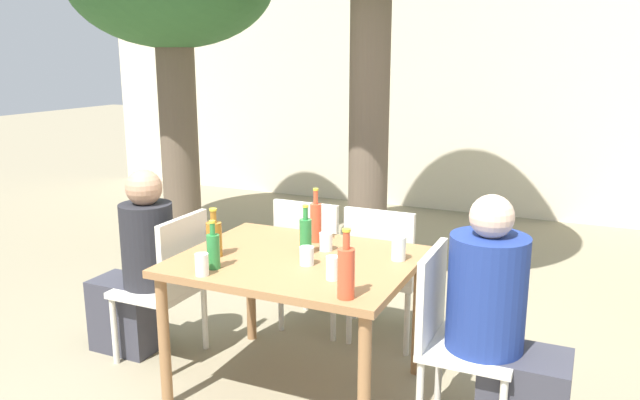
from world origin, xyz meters
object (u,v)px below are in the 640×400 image
soda_bottle_3 (346,271)px  green_bottle_4 (213,250)px  patio_chair_3 (384,267)px  green_bottle_2 (306,235)px  person_seated_0 (137,273)px  drinking_glass_3 (202,265)px  drinking_glass_0 (399,248)px  patio_chair_1 (453,330)px  drinking_glass_1 (333,268)px  soda_bottle_1 (316,221)px  dining_table_front (297,273)px  drinking_glass_4 (307,256)px  person_seated_1 (503,333)px  patio_chair_0 (170,279)px  patio_chair_2 (313,257)px  amber_bottle_0 (214,238)px  drinking_glass_2 (326,242)px

soda_bottle_3 → green_bottle_4: 0.76m
patio_chair_3 → green_bottle_2: bearing=70.3°
person_seated_0 → drinking_glass_3: (0.78, -0.43, 0.30)m
drinking_glass_0 → drinking_glass_3: bearing=-142.3°
patio_chair_1 → drinking_glass_0: 0.50m
soda_bottle_3 → drinking_glass_1: soda_bottle_3 is taller
person_seated_0 → soda_bottle_1: 1.16m
dining_table_front → drinking_glass_4: drinking_glass_4 is taller
drinking_glass_1 → person_seated_1: bearing=15.7°
person_seated_1 → drinking_glass_0: size_ratio=9.49×
patio_chair_0 → green_bottle_2: bearing=95.6°
dining_table_front → patio_chair_2: bearing=108.5°
soda_bottle_3 → drinking_glass_1: bearing=127.4°
dining_table_front → drinking_glass_3: bearing=-125.1°
amber_bottle_0 → drinking_glass_4: (0.51, 0.08, -0.05)m
soda_bottle_3 → drinking_glass_3: bearing=-178.4°
soda_bottle_1 → green_bottle_2: soda_bottle_1 is taller
person_seated_1 → drinking_glass_4: size_ratio=12.54×
amber_bottle_0 → green_bottle_2: size_ratio=0.97×
patio_chair_1 → green_bottle_2: bearing=84.2°
patio_chair_3 → green_bottle_4: green_bottle_4 is taller
soda_bottle_1 → person_seated_1: bearing=-15.5°
drinking_glass_3 → green_bottle_2: bearing=58.4°
patio_chair_3 → soda_bottle_1: soda_bottle_1 is taller
patio_chair_0 → patio_chair_2: size_ratio=1.00×
patio_chair_2 → drinking_glass_0: size_ratio=7.17×
drinking_glass_2 → patio_chair_3: bearing=74.1°
patio_chair_0 → drinking_glass_2: patio_chair_0 is taller
patio_chair_3 → person_seated_1: size_ratio=0.76×
soda_bottle_1 → green_bottle_2: bearing=-79.2°
person_seated_1 → drinking_glass_4: (-0.98, -0.08, 0.27)m
soda_bottle_1 → green_bottle_2: size_ratio=1.16×
person_seated_0 → drinking_glass_0: (1.58, 0.19, 0.31)m
patio_chair_1 → drinking_glass_4: (-0.75, -0.08, 0.30)m
person_seated_1 → patio_chair_2: bearing=61.1°
soda_bottle_1 → green_bottle_2: (0.04, -0.22, -0.02)m
patio_chair_1 → green_bottle_4: (-1.15, -0.32, 0.35)m
drinking_glass_4 → drinking_glass_2: bearing=91.8°
patio_chair_3 → patio_chair_0: bearing=33.9°
patio_chair_3 → amber_bottle_0: amber_bottle_0 is taller
drinking_glass_4 → patio_chair_1: bearing=5.9°
patio_chair_1 → amber_bottle_0: size_ratio=3.45×
amber_bottle_0 → drinking_glass_3: (0.11, -0.27, -0.05)m
drinking_glass_3 → green_bottle_4: bearing=92.3°
soda_bottle_3 → green_bottle_4: soda_bottle_3 is taller
drinking_glass_1 → drinking_glass_0: bearing=64.2°
patio_chair_3 → drinking_glass_3: 1.31m
drinking_glass_1 → patio_chair_3: bearing=93.5°
dining_table_front → person_seated_0: 1.10m
green_bottle_2 → amber_bottle_0: bearing=-150.9°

